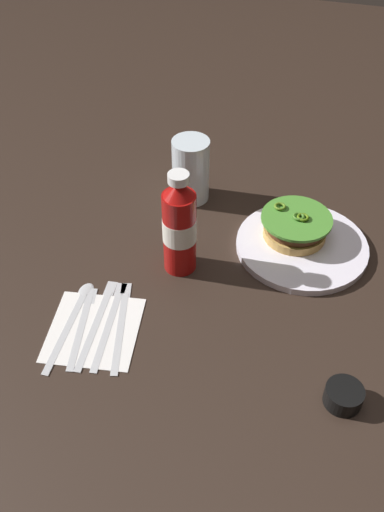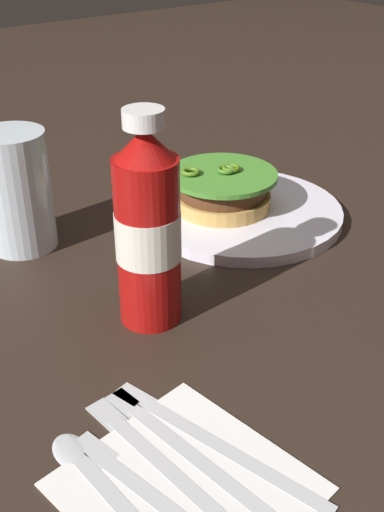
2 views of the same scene
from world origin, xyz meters
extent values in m
plane|color=black|center=(0.00, 0.00, 0.00)|extent=(3.00, 3.00, 0.00)
cylinder|color=white|center=(0.12, -0.04, 0.01)|extent=(0.25, 0.25, 0.01)
cylinder|color=tan|center=(0.14, -0.02, 0.02)|extent=(0.12, 0.12, 0.02)
cylinder|color=#512D19|center=(0.14, -0.02, 0.04)|extent=(0.11, 0.11, 0.02)
cylinder|color=red|center=(0.14, -0.02, 0.05)|extent=(0.10, 0.10, 0.01)
cylinder|color=#478A2E|center=(0.14, -0.02, 0.06)|extent=(0.14, 0.14, 0.01)
torus|color=#53791E|center=(0.16, 0.01, 0.06)|extent=(0.02, 0.02, 0.01)
torus|color=#4F7714|center=(0.14, -0.04, 0.06)|extent=(0.02, 0.02, 0.01)
torus|color=#437926|center=(0.14, -0.03, 0.06)|extent=(0.02, 0.02, 0.01)
cylinder|color=#A70F0E|center=(0.01, 0.17, 0.08)|extent=(0.06, 0.06, 0.16)
cone|color=#A70F0E|center=(0.01, 0.17, 0.18)|extent=(0.05, 0.05, 0.03)
cylinder|color=white|center=(0.01, 0.17, 0.20)|extent=(0.04, 0.04, 0.02)
cylinder|color=white|center=(0.01, 0.17, 0.09)|extent=(0.06, 0.06, 0.05)
cylinder|color=silver|center=(0.22, 0.21, 0.07)|extent=(0.08, 0.08, 0.14)
cube|color=white|center=(-0.18, 0.26, 0.00)|extent=(0.18, 0.17, 0.00)
cube|color=silver|center=(-0.17, 0.22, 0.00)|extent=(0.17, 0.06, 0.00)
cube|color=silver|center=(-0.10, 0.24, 0.00)|extent=(0.08, 0.04, 0.00)
cube|color=silver|center=(-0.17, 0.24, 0.00)|extent=(0.17, 0.04, 0.00)
cube|color=silver|center=(-0.10, 0.25, 0.00)|extent=(0.08, 0.03, 0.00)
cube|color=silver|center=(-0.18, 0.26, 0.00)|extent=(0.17, 0.03, 0.00)
cube|color=silver|center=(-0.11, 0.27, 0.00)|extent=(0.08, 0.03, 0.00)
cube|color=silver|center=(-0.18, 0.28, 0.00)|extent=(0.17, 0.05, 0.00)
cube|color=silver|center=(-0.11, 0.30, 0.00)|extent=(0.04, 0.03, 0.00)
ellipsoid|color=silver|center=(-0.10, 0.31, 0.00)|extent=(0.04, 0.03, 0.00)
camera|label=1|loc=(-0.70, -0.07, 0.73)|focal=39.05mm
camera|label=2|loc=(-0.42, 0.43, 0.36)|focal=44.58mm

